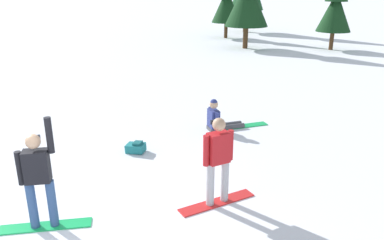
{
  "coord_description": "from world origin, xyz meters",
  "views": [
    {
      "loc": [
        4.34,
        -2.92,
        4.0
      ],
      "look_at": [
        0.31,
        4.43,
        1.0
      ],
      "focal_mm": 36.57,
      "sensor_mm": 36.0,
      "label": 1
    }
  ],
  "objects_px": {
    "snowboarder_midground": "(218,160)",
    "pine_tree_slender": "(336,3)",
    "snowboarder_foreground": "(38,178)",
    "snowboarder_background": "(220,119)",
    "backpack_teal": "(136,147)"
  },
  "relations": [
    {
      "from": "snowboarder_midground",
      "to": "pine_tree_slender",
      "type": "relative_size",
      "value": 0.35
    },
    {
      "from": "snowboarder_foreground",
      "to": "snowboarder_background",
      "type": "height_order",
      "value": "snowboarder_foreground"
    },
    {
      "from": "snowboarder_foreground",
      "to": "backpack_teal",
      "type": "height_order",
      "value": "snowboarder_foreground"
    },
    {
      "from": "snowboarder_midground",
      "to": "backpack_teal",
      "type": "distance_m",
      "value": 3.09
    },
    {
      "from": "snowboarder_midground",
      "to": "backpack_teal",
      "type": "xyz_separation_m",
      "value": [
        -2.76,
        1.16,
        -0.78
      ]
    },
    {
      "from": "snowboarder_background",
      "to": "backpack_teal",
      "type": "relative_size",
      "value": 2.83
    },
    {
      "from": "snowboarder_foreground",
      "to": "backpack_teal",
      "type": "bearing_deg",
      "value": 98.61
    },
    {
      "from": "snowboarder_foreground",
      "to": "snowboarder_midground",
      "type": "height_order",
      "value": "snowboarder_foreground"
    },
    {
      "from": "backpack_teal",
      "to": "pine_tree_slender",
      "type": "distance_m",
      "value": 18.23
    },
    {
      "from": "backpack_teal",
      "to": "pine_tree_slender",
      "type": "bearing_deg",
      "value": 85.64
    },
    {
      "from": "snowboarder_foreground",
      "to": "snowboarder_background",
      "type": "bearing_deg",
      "value": 83.45
    },
    {
      "from": "snowboarder_midground",
      "to": "snowboarder_foreground",
      "type": "bearing_deg",
      "value": -136.96
    },
    {
      "from": "backpack_teal",
      "to": "pine_tree_slender",
      "type": "xyz_separation_m",
      "value": [
        1.37,
        17.99,
        2.59
      ]
    },
    {
      "from": "snowboarder_background",
      "to": "backpack_teal",
      "type": "xyz_separation_m",
      "value": [
        -1.15,
        -2.41,
        -0.19
      ]
    },
    {
      "from": "snowboarder_background",
      "to": "pine_tree_slender",
      "type": "height_order",
      "value": "pine_tree_slender"
    }
  ]
}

